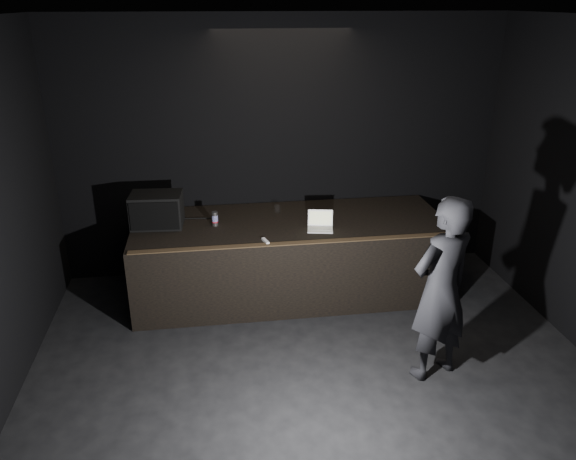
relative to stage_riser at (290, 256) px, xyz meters
The scene contains 11 objects.
ground 2.78m from the stage_riser, 90.00° to the right, with size 7.00×7.00×0.00m, color black.
room_walls 3.13m from the stage_riser, 90.00° to the right, with size 6.10×7.10×3.52m.
stage_riser is the anchor object (origin of this frame).
riser_lip 0.87m from the stage_riser, 90.00° to the right, with size 3.92×0.10×0.01m, color brown.
stage_monitor 1.82m from the stage_riser, behind, with size 0.66×0.50×0.42m.
cable 1.46m from the stage_riser, 168.91° to the left, with size 0.02×0.02×0.81m, color black.
laptop 0.71m from the stage_riser, 42.21° to the right, with size 0.36×0.33×0.21m.
beer_can 1.13m from the stage_riser, behind, with size 0.08×0.08×0.18m.
plastic_cup 0.66m from the stage_riser, 110.23° to the left, with size 0.08×0.08×0.10m, color white.
wii_remote 0.90m from the stage_riser, 121.94° to the right, with size 0.04×0.16×0.03m, color white.
person 2.38m from the stage_riser, 58.93° to the right, with size 0.71×0.47×1.96m, color black.
Camera 1 is at (-1.00, -3.89, 3.64)m, focal length 35.00 mm.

